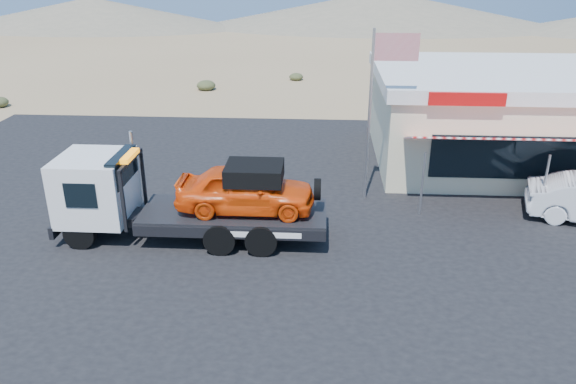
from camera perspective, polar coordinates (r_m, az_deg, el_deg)
name	(u,v)px	position (r m, az deg, el deg)	size (l,w,h in m)	color
ground	(215,255)	(16.85, -7.45, -6.38)	(120.00, 120.00, 0.00)	#917552
asphalt_lot	(288,214)	(19.26, 0.03, -2.21)	(32.00, 24.00, 0.02)	black
tow_truck	(184,194)	(17.42, -10.48, -0.20)	(8.13, 2.41, 2.72)	black
jerky_store	(499,116)	(25.30, 20.67, 7.28)	(10.40, 9.97, 3.90)	beige
flagpole	(377,97)	(19.50, 9.06, 9.53)	(1.55, 0.10, 6.00)	#99999E
distant_hills	(217,12)	(70.99, -7.25, 17.71)	(126.00, 48.00, 4.20)	#726B59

